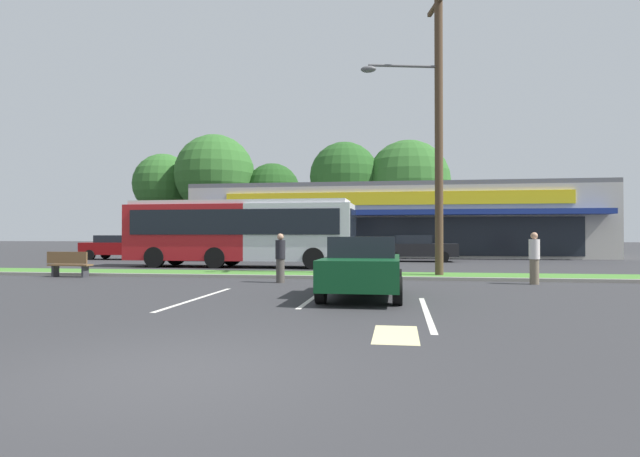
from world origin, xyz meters
name	(u,v)px	position (x,y,z in m)	size (l,w,h in m)	color
ground_plane	(169,373)	(0.00, 0.00, 0.00)	(240.00, 240.00, 0.00)	#2D2D30
grass_median	(330,275)	(0.00, 14.00, 0.06)	(56.00, 2.20, 0.12)	#427A2D
curb_lip	(325,277)	(0.00, 12.78, 0.06)	(56.00, 0.24, 0.12)	gray
parking_stripe_0	(198,298)	(-2.32, 6.66, 0.00)	(0.12, 4.80, 0.01)	silver
parking_stripe_1	(316,296)	(0.47, 7.58, 0.00)	(0.12, 4.80, 0.01)	silver
parking_stripe_2	(427,312)	(3.14, 5.13, 0.00)	(0.12, 4.80, 0.01)	silver
lot_arrow	(396,334)	(2.53, 2.67, 0.00)	(0.70, 1.60, 0.01)	beige
storefront_building	(393,222)	(2.17, 36.67, 2.63)	(29.18, 14.68, 5.26)	#BCB7AD
tree_far_left	(163,184)	(-22.00, 46.35, 6.97)	(6.36, 6.36, 10.17)	#473323
tree_left	(215,174)	(-15.78, 44.76, 7.70)	(8.01, 8.01, 11.72)	#473323
tree_mid_left	(272,191)	(-10.15, 46.21, 6.07)	(5.64, 5.64, 8.90)	#473323
tree_mid	(344,177)	(-2.56, 44.23, 7.17)	(6.69, 6.69, 10.52)	#473323
tree_mid_right	(408,182)	(3.49, 44.83, 6.61)	(8.05, 8.05, 10.65)	#473323
utility_pole	(435,122)	(3.91, 13.80, 5.72)	(3.15, 2.37, 10.73)	#4C3826
city_bus	(240,231)	(-5.11, 19.09, 1.76)	(11.17, 2.78, 3.25)	#AD191E
bus_stop_bench	(69,264)	(-9.57, 12.20, 0.50)	(1.60, 0.45, 0.95)	brown
car_2	(117,247)	(-15.40, 25.70, 0.80)	(4.37, 1.97, 1.56)	maroon
car_3	(363,266)	(1.69, 7.53, 0.78)	(1.95, 4.28, 1.53)	#0C3F1E
car_4	(214,248)	(-8.68, 25.12, 0.77)	(4.21, 1.88, 1.53)	#B7B7BC
car_5	(417,248)	(3.64, 25.90, 0.80)	(4.61, 1.99, 1.57)	black
pedestrian_near_bench	(280,258)	(-1.27, 11.16, 0.81)	(0.33, 0.33, 1.62)	#47423D
pedestrian_by_pole	(534,258)	(6.85, 11.82, 0.83)	(0.33, 0.33, 1.65)	#726651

